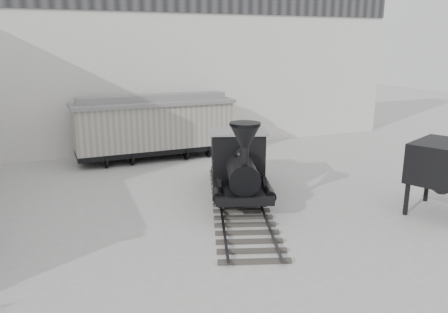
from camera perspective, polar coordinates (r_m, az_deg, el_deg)
name	(u,v)px	position (r m, az deg, el deg)	size (l,w,h in m)	color
ground	(245,245)	(14.22, 2.76, -11.53)	(90.00, 90.00, 0.00)	#9E9E9B
north_wall	(139,56)	(27.10, -11.01, 12.76)	(34.00, 2.51, 11.00)	silver
locomotive	(238,169)	(17.81, 1.90, -1.61)	(5.35, 10.16, 3.53)	#2D2A26
boxcar	(154,125)	(24.48, -9.13, 4.03)	(8.78, 2.82, 3.58)	black
coal_hopper	(444,168)	(18.10, 26.82, -1.33)	(3.14, 2.90, 2.75)	black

